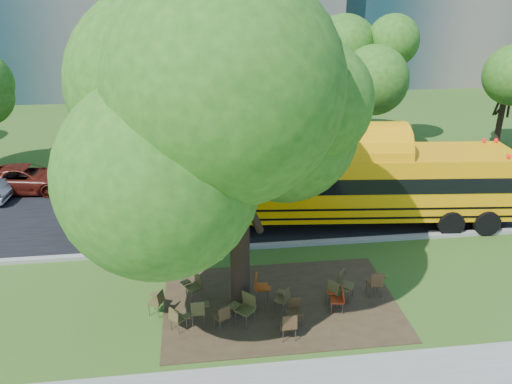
{
  "coord_description": "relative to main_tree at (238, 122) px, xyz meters",
  "views": [
    {
      "loc": [
        -1.29,
        -12.9,
        9.01
      ],
      "look_at": [
        0.77,
        3.71,
        1.93
      ],
      "focal_mm": 35.0,
      "sensor_mm": 36.0,
      "label": 1
    }
  ],
  "objects": [
    {
      "name": "asphalt_road",
      "position": [
        0.23,
        7.65,
        -5.7
      ],
      "size": [
        80.0,
        8.0,
        0.04
      ],
      "primitive_type": "cube",
      "color": "black",
      "rests_on": "ground"
    },
    {
      "name": "bg_tree_4",
      "position": [
        16.23,
        13.65,
        -1.38
      ],
      "size": [
        5.0,
        5.0,
        6.85
      ],
      "color": "black",
      "rests_on": "ground"
    },
    {
      "name": "chair_9",
      "position": [
        -1.33,
        0.73,
        -5.19
      ],
      "size": [
        0.71,
        0.58,
        0.87
      ],
      "rotation": [
        0.0,
        0.0,
        2.11
      ],
      "color": "#423F1C",
      "rests_on": "ground"
    },
    {
      "name": "chair_8",
      "position": [
        -2.41,
        0.11,
        -5.23
      ],
      "size": [
        0.52,
        0.66,
        0.8
      ],
      "rotation": [
        0.0,
        0.0,
        1.12
      ],
      "color": "#504722",
      "rests_on": "ground"
    },
    {
      "name": "bg_car_red",
      "position": [
        -8.94,
        10.32,
        -5.1
      ],
      "size": [
        4.61,
        2.41,
        1.24
      ],
      "primitive_type": "imported",
      "rotation": [
        0.0,
        0.0,
        1.49
      ],
      "color": "#50150D",
      "rests_on": "ground"
    },
    {
      "name": "chair_6",
      "position": [
        2.84,
        -0.43,
        -5.22
      ],
      "size": [
        0.48,
        0.59,
        0.81
      ],
      "rotation": [
        0.0,
        0.0,
        1.41
      ],
      "color": "#A42E11",
      "rests_on": "ground"
    },
    {
      "name": "chair_2",
      "position": [
        -0.57,
        -0.81,
        -5.24
      ],
      "size": [
        0.52,
        0.63,
        0.77
      ],
      "rotation": [
        0.0,
        0.0,
        0.51
      ],
      "color": "#4D351B",
      "rests_on": "ground"
    },
    {
      "name": "chair_10",
      "position": [
        0.63,
        0.42,
        -5.18
      ],
      "size": [
        0.51,
        0.61,
        0.87
      ],
      "rotation": [
        0.0,
        0.0,
        -1.68
      ],
      "color": "#AC4512",
      "rests_on": "ground"
    },
    {
      "name": "chair_11",
      "position": [
        1.25,
        -0.2,
        -5.24
      ],
      "size": [
        0.52,
        0.66,
        0.77
      ],
      "rotation": [
        0.0,
        0.0,
        0.94
      ],
      "color": "brown",
      "rests_on": "ground"
    },
    {
      "name": "dirt_patch",
      "position": [
        1.23,
        0.15,
        -5.71
      ],
      "size": [
        7.0,
        4.5,
        0.03
      ],
      "primitive_type": "cube",
      "color": "#382819",
      "rests_on": "ground"
    },
    {
      "name": "kerb_near",
      "position": [
        0.23,
        3.65,
        -5.65
      ],
      "size": [
        80.0,
        0.25,
        0.14
      ],
      "primitive_type": "cube",
      "color": "gray",
      "rests_on": "ground"
    },
    {
      "name": "chair_13",
      "position": [
        4.2,
        0.18,
        -5.17
      ],
      "size": [
        0.58,
        0.53,
        0.89
      ],
      "rotation": [
        0.0,
        0.0,
        0.02
      ],
      "color": "#50331C",
      "rests_on": "ground"
    },
    {
      "name": "chair_5",
      "position": [
        1.47,
        -0.79,
        -5.23
      ],
      "size": [
        0.52,
        0.51,
        0.79
      ],
      "rotation": [
        0.0,
        0.0,
        3.26
      ],
      "color": "#422D17",
      "rests_on": "ground"
    },
    {
      "name": "black_car",
      "position": [
        -4.25,
        5.66,
        -5.02
      ],
      "size": [
        4.44,
        3.04,
        1.4
      ],
      "primitive_type": "imported",
      "rotation": [
        0.0,
        0.0,
        1.2
      ],
      "color": "black",
      "rests_on": "ground"
    },
    {
      "name": "chair_7",
      "position": [
        2.84,
        -0.13,
        -5.19
      ],
      "size": [
        0.74,
        0.59,
        0.86
      ],
      "rotation": [
        0.0,
        0.0,
        -0.8
      ],
      "color": "#4D4521",
      "rests_on": "ground"
    },
    {
      "name": "ground",
      "position": [
        0.23,
        0.65,
        -5.72
      ],
      "size": [
        160.0,
        160.0,
        0.0
      ],
      "primitive_type": "plane",
      "color": "#305A1C",
      "rests_on": "ground"
    },
    {
      "name": "bg_tree_2",
      "position": [
        -4.77,
        16.65,
        -1.51
      ],
      "size": [
        4.8,
        4.8,
        6.62
      ],
      "color": "black",
      "rests_on": "ground"
    },
    {
      "name": "chair_1",
      "position": [
        -1.82,
        -0.77,
        -5.24
      ],
      "size": [
        0.67,
        0.53,
        0.78
      ],
      "rotation": [
        0.0,
        0.0,
        -0.77
      ],
      "color": "#49401F",
      "rests_on": "ground"
    },
    {
      "name": "chair_0",
      "position": [
        -1.24,
        -0.55,
        -5.21
      ],
      "size": [
        0.54,
        0.5,
        0.83
      ],
      "rotation": [
        0.0,
        0.0,
        0.03
      ],
      "color": "#4F4822",
      "rests_on": "ground"
    },
    {
      "name": "school_bus",
      "position": [
        5.54,
        5.24,
        -4.0
      ],
      "size": [
        12.38,
        3.78,
        2.98
      ],
      "rotation": [
        0.0,
        0.0,
        -0.09
      ],
      "color": "#FFA608",
      "rests_on": "ground"
    },
    {
      "name": "chair_3",
      "position": [
        0.08,
        -0.64,
        -5.12
      ],
      "size": [
        0.83,
        0.66,
        0.96
      ],
      "rotation": [
        0.0,
        0.0,
        2.41
      ],
      "color": "#47431F",
      "rests_on": "ground"
    },
    {
      "name": "main_tree",
      "position": [
        0.0,
        0.0,
        0.0
      ],
      "size": [
        7.2,
        7.2,
        9.33
      ],
      "color": "black",
      "rests_on": "ground"
    },
    {
      "name": "bg_tree_3",
      "position": [
        8.23,
        14.65,
        -0.69
      ],
      "size": [
        5.6,
        5.6,
        7.84
      ],
      "color": "black",
      "rests_on": "ground"
    },
    {
      "name": "chair_12",
      "position": [
        3.18,
        0.19,
        -5.15
      ],
      "size": [
        0.62,
        0.79,
        0.92
      ],
      "rotation": [
        0.0,
        0.0,
        4.08
      ],
      "color": "#493F1F",
      "rests_on": "ground"
    },
    {
      "name": "kerb_far",
      "position": [
        0.23,
        11.75,
        -5.65
      ],
      "size": [
        80.0,
        0.25,
        0.14
      ],
      "primitive_type": "cube",
      "color": "gray",
      "rests_on": "ground"
    },
    {
      "name": "chair_4",
      "position": [
        1.18,
        -1.5,
        -5.18
      ],
      "size": [
        0.56,
        0.52,
        0.87
      ],
      "rotation": [
        0.0,
        0.0,
        0.02
      ],
      "color": "#422C17",
      "rests_on": "ground"
    }
  ]
}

